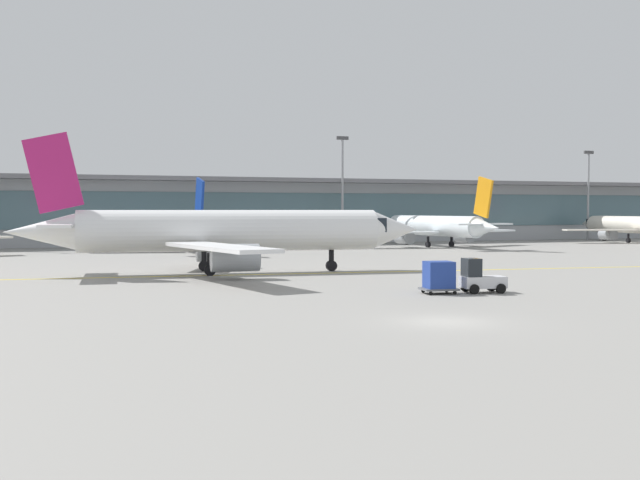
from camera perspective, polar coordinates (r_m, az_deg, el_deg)
ground_plane at (r=35.90m, az=9.05°, el=-5.89°), size 400.00×400.00×0.00m
taxiway_centreline_stripe at (r=60.74m, az=-6.02°, el=-2.54°), size 109.35×12.70×0.01m
terminal_concourse at (r=114.32m, az=-11.74°, el=2.13°), size 212.18×11.00×9.60m
gate_airplane_2 at (r=96.96m, az=-10.29°, el=0.75°), size 24.15×25.98×8.61m
gate_airplane_3 at (r=106.95m, az=8.35°, el=0.98°), size 25.57×27.56×9.12m
gate_airplane_4 at (r=129.16m, az=21.83°, el=1.00°), size 24.35×26.25×8.69m
taxiing_regional_jet at (r=62.44m, az=-6.88°, el=0.58°), size 32.87×30.37×10.88m
baggage_tug at (r=48.47m, az=11.53°, el=-2.73°), size 2.79×1.97×2.10m
cargo_dolly_lead at (r=47.52m, az=8.65°, el=-2.62°), size 2.33×1.92×1.94m
apron_light_mast_2 at (r=114.38m, az=1.64°, el=3.99°), size 1.80×0.36×15.68m
apron_light_mast_3 at (r=137.05m, az=18.94°, el=3.38°), size 1.80×0.36×14.72m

